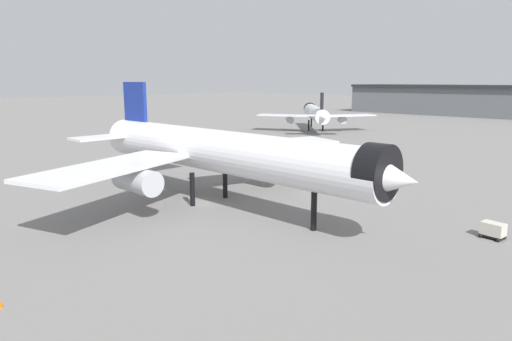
{
  "coord_description": "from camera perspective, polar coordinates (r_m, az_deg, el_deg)",
  "views": [
    {
      "loc": [
        49.65,
        -40.68,
        17.33
      ],
      "look_at": [
        9.32,
        1.65,
        5.89
      ],
      "focal_mm": 32.38,
      "sensor_mm": 36.0,
      "label": 1
    }
  ],
  "objects": [
    {
      "name": "ground",
      "position": [
        66.49,
        -6.83,
        -4.12
      ],
      "size": [
        900.0,
        900.0,
        0.0
      ],
      "primitive_type": "plane",
      "color": "slate"
    },
    {
      "name": "airliner_far_taxiway",
      "position": [
        164.19,
        7.36,
        7.02
      ],
      "size": [
        35.95,
        37.49,
        13.59
      ],
      "rotation": [
        0.0,
        0.0,
        2.32
      ],
      "color": "silver",
      "rests_on": "ground"
    },
    {
      "name": "baggage_tug_wing",
      "position": [
        96.24,
        6.59,
        1.21
      ],
      "size": [
        2.62,
        3.52,
        1.85
      ],
      "rotation": [
        0.0,
        0.0,
        4.43
      ],
      "color": "black",
      "rests_on": "ground"
    },
    {
      "name": "airliner_near_gate",
      "position": [
        64.39,
        -4.59,
        2.28
      ],
      "size": [
        57.92,
        53.01,
        17.08
      ],
      "rotation": [
        0.0,
        0.0,
        -0.01
      ],
      "color": "white",
      "rests_on": "ground"
    },
    {
      "name": "service_truck_front",
      "position": [
        99.25,
        -1.8,
        1.94
      ],
      "size": [
        4.2,
        5.96,
        3.0
      ],
      "rotation": [
        0.0,
        0.0,
        4.33
      ],
      "color": "black",
      "rests_on": "ground"
    },
    {
      "name": "baggage_cart_trailing",
      "position": [
        58.06,
        27.23,
        -6.56
      ],
      "size": [
        2.58,
        2.19,
        1.82
      ],
      "rotation": [
        0.0,
        0.0,
        6.14
      ],
      "color": "black",
      "rests_on": "ground"
    }
  ]
}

